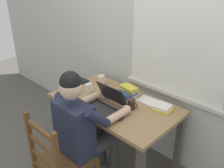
{
  "coord_description": "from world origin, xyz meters",
  "views": [
    {
      "loc": [
        1.49,
        -1.59,
        1.98
      ],
      "look_at": [
        0.01,
        -0.05,
        0.95
      ],
      "focal_mm": 40.14,
      "sensor_mm": 36.0,
      "label": 1
    }
  ],
  "objects_px": {
    "seated_person": "(84,126)",
    "wooden_chair": "(60,162)",
    "coffee_mug_white": "(101,79)",
    "coffee_mug_dark": "(131,104)",
    "coffee_mug_spare": "(89,87)",
    "book_stack_side": "(163,108)",
    "landscape_photo_print": "(107,96)",
    "book_stack_main": "(128,91)",
    "laptop": "(105,104)",
    "computer_mouse": "(120,118)",
    "desk": "(115,111)"
  },
  "relations": [
    {
      "from": "coffee_mug_dark",
      "to": "book_stack_side",
      "type": "distance_m",
      "value": 0.29
    },
    {
      "from": "book_stack_side",
      "to": "desk",
      "type": "bearing_deg",
      "value": -155.15
    },
    {
      "from": "coffee_mug_white",
      "to": "coffee_mug_spare",
      "type": "relative_size",
      "value": 1.04
    },
    {
      "from": "landscape_photo_print",
      "to": "desk",
      "type": "bearing_deg",
      "value": 7.03
    },
    {
      "from": "coffee_mug_spare",
      "to": "book_stack_side",
      "type": "height_order",
      "value": "coffee_mug_spare"
    },
    {
      "from": "desk",
      "to": "computer_mouse",
      "type": "bearing_deg",
      "value": -38.5
    },
    {
      "from": "computer_mouse",
      "to": "laptop",
      "type": "bearing_deg",
      "value": 169.89
    },
    {
      "from": "wooden_chair",
      "to": "book_stack_main",
      "type": "xyz_separation_m",
      "value": [
        -0.02,
        0.91,
        0.33
      ]
    },
    {
      "from": "laptop",
      "to": "computer_mouse",
      "type": "distance_m",
      "value": 0.23
    },
    {
      "from": "desk",
      "to": "wooden_chair",
      "type": "bearing_deg",
      "value": -86.71
    },
    {
      "from": "seated_person",
      "to": "landscape_photo_print",
      "type": "bearing_deg",
      "value": 110.3
    },
    {
      "from": "seated_person",
      "to": "wooden_chair",
      "type": "xyz_separation_m",
      "value": [
        -0.0,
        -0.28,
        -0.22
      ]
    },
    {
      "from": "coffee_mug_white",
      "to": "book_stack_side",
      "type": "distance_m",
      "value": 0.84
    },
    {
      "from": "desk",
      "to": "book_stack_main",
      "type": "distance_m",
      "value": 0.25
    },
    {
      "from": "coffee_mug_spare",
      "to": "landscape_photo_print",
      "type": "relative_size",
      "value": 0.91
    },
    {
      "from": "wooden_chair",
      "to": "computer_mouse",
      "type": "height_order",
      "value": "wooden_chair"
    },
    {
      "from": "seated_person",
      "to": "coffee_mug_spare",
      "type": "xyz_separation_m",
      "value": [
        -0.4,
        0.42,
        0.09
      ]
    },
    {
      "from": "computer_mouse",
      "to": "coffee_mug_spare",
      "type": "distance_m",
      "value": 0.63
    },
    {
      "from": "coffee_mug_spare",
      "to": "computer_mouse",
      "type": "bearing_deg",
      "value": -15.81
    },
    {
      "from": "computer_mouse",
      "to": "coffee_mug_white",
      "type": "distance_m",
      "value": 0.77
    },
    {
      "from": "wooden_chair",
      "to": "computer_mouse",
      "type": "relative_size",
      "value": 9.34
    },
    {
      "from": "coffee_mug_white",
      "to": "coffee_mug_dark",
      "type": "relative_size",
      "value": 1.11
    },
    {
      "from": "book_stack_main",
      "to": "desk",
      "type": "bearing_deg",
      "value": -96.39
    },
    {
      "from": "seated_person",
      "to": "laptop",
      "type": "bearing_deg",
      "value": 94.17
    },
    {
      "from": "coffee_mug_white",
      "to": "landscape_photo_print",
      "type": "xyz_separation_m",
      "value": [
        0.27,
        -0.18,
        -0.05
      ]
    },
    {
      "from": "book_stack_main",
      "to": "book_stack_side",
      "type": "relative_size",
      "value": 1.02
    },
    {
      "from": "coffee_mug_white",
      "to": "book_stack_side",
      "type": "height_order",
      "value": "coffee_mug_white"
    },
    {
      "from": "computer_mouse",
      "to": "wooden_chair",
      "type": "bearing_deg",
      "value": -111.31
    },
    {
      "from": "laptop",
      "to": "computer_mouse",
      "type": "xyz_separation_m",
      "value": [
        0.23,
        -0.04,
        -0.03
      ]
    },
    {
      "from": "coffee_mug_white",
      "to": "book_stack_main",
      "type": "xyz_separation_m",
      "value": [
        0.43,
        -0.02,
        0.01
      ]
    },
    {
      "from": "seated_person",
      "to": "landscape_photo_print",
      "type": "relative_size",
      "value": 9.53
    },
    {
      "from": "laptop",
      "to": "coffee_mug_white",
      "type": "height_order",
      "value": "laptop"
    },
    {
      "from": "desk",
      "to": "landscape_photo_print",
      "type": "height_order",
      "value": "landscape_photo_print"
    },
    {
      "from": "coffee_mug_spare",
      "to": "wooden_chair",
      "type": "bearing_deg",
      "value": -60.0
    },
    {
      "from": "seated_person",
      "to": "book_stack_main",
      "type": "bearing_deg",
      "value": 91.9
    },
    {
      "from": "coffee_mug_dark",
      "to": "landscape_photo_print",
      "type": "height_order",
      "value": "coffee_mug_dark"
    },
    {
      "from": "coffee_mug_dark",
      "to": "computer_mouse",
      "type": "bearing_deg",
      "value": -78.75
    },
    {
      "from": "computer_mouse",
      "to": "coffee_mug_dark",
      "type": "bearing_deg",
      "value": 101.25
    },
    {
      "from": "wooden_chair",
      "to": "laptop",
      "type": "xyz_separation_m",
      "value": [
        -0.02,
        0.57,
        0.32
      ]
    },
    {
      "from": "landscape_photo_print",
      "to": "wooden_chair",
      "type": "bearing_deg",
      "value": -56.91
    },
    {
      "from": "book_stack_main",
      "to": "landscape_photo_print",
      "type": "xyz_separation_m",
      "value": [
        -0.15,
        -0.15,
        -0.06
      ]
    },
    {
      "from": "book_stack_side",
      "to": "landscape_photo_print",
      "type": "bearing_deg",
      "value": -163.31
    },
    {
      "from": "landscape_photo_print",
      "to": "coffee_mug_white",
      "type": "bearing_deg",
      "value": 166.67
    },
    {
      "from": "coffee_mug_white",
      "to": "coffee_mug_dark",
      "type": "height_order",
      "value": "coffee_mug_dark"
    },
    {
      "from": "wooden_chair",
      "to": "computer_mouse",
      "type": "xyz_separation_m",
      "value": [
        0.21,
        0.53,
        0.29
      ]
    },
    {
      "from": "seated_person",
      "to": "wooden_chair",
      "type": "distance_m",
      "value": 0.36
    },
    {
      "from": "desk",
      "to": "coffee_mug_dark",
      "type": "height_order",
      "value": "coffee_mug_dark"
    },
    {
      "from": "book_stack_main",
      "to": "book_stack_side",
      "type": "height_order",
      "value": "book_stack_main"
    },
    {
      "from": "coffee_mug_dark",
      "to": "book_stack_main",
      "type": "distance_m",
      "value": 0.25
    },
    {
      "from": "desk",
      "to": "landscape_photo_print",
      "type": "relative_size",
      "value": 9.84
    }
  ]
}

